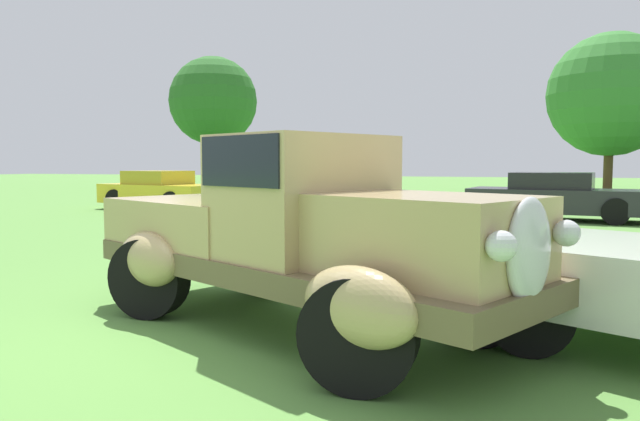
{
  "coord_description": "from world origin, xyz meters",
  "views": [
    {
      "loc": [
        2.32,
        -4.65,
        1.47
      ],
      "look_at": [
        -0.18,
        3.01,
        0.82
      ],
      "focal_mm": 33.57,
      "sensor_mm": 36.0,
      "label": 1
    }
  ],
  "objects": [
    {
      "name": "ground_plane",
      "position": [
        0.0,
        0.0,
        0.0
      ],
      "size": [
        120.0,
        120.0,
        0.0
      ],
      "primitive_type": "plane",
      "color": "#568C3D"
    },
    {
      "name": "show_car_yellow",
      "position": [
        -8.26,
        11.62,
        0.6
      ],
      "size": [
        4.38,
        2.59,
        1.22
      ],
      "color": "yellow",
      "rests_on": "ground_plane"
    },
    {
      "name": "treeline_mid_left",
      "position": [
        6.75,
        28.35,
        4.84
      ],
      "size": [
        6.1,
        6.1,
        7.9
      ],
      "color": "brown",
      "rests_on": "ground_plane"
    },
    {
      "name": "show_car_charcoal",
      "position": [
        3.37,
        11.8,
        0.6
      ],
      "size": [
        4.65,
        2.39,
        1.22
      ],
      "color": "#28282D",
      "rests_on": "ground_plane"
    },
    {
      "name": "show_car_skyblue",
      "position": [
        -3.32,
        11.82,
        0.6
      ],
      "size": [
        4.47,
        1.83,
        1.22
      ],
      "color": "#669EDB",
      "rests_on": "ground_plane"
    },
    {
      "name": "treeline_far_left",
      "position": [
        -16.23,
        30.12,
        5.43
      ],
      "size": [
        5.62,
        5.62,
        8.25
      ],
      "color": "brown",
      "rests_on": "ground_plane"
    },
    {
      "name": "feature_pickup_truck",
      "position": [
        0.53,
        0.22,
        0.87
      ],
      "size": [
        4.59,
        3.3,
        1.7
      ],
      "color": "brown",
      "rests_on": "ground_plane"
    }
  ]
}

